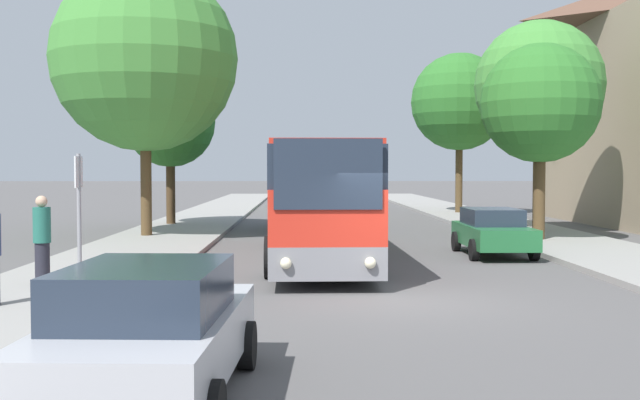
{
  "coord_description": "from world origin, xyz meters",
  "views": [
    {
      "loc": [
        -1.99,
        -14.6,
        2.57
      ],
      "look_at": [
        -1.28,
        14.48,
        1.38
      ],
      "focal_mm": 42.0,
      "sensor_mm": 36.0,
      "label": 1
    }
  ],
  "objects_px": {
    "pedestrian_waiting_near": "(42,240)",
    "tree_right_near": "(540,104)",
    "bus_front": "(317,199)",
    "tree_right_far": "(460,102)",
    "bus_rear": "(310,180)",
    "bus_middle": "(309,187)",
    "parked_car_left_curb": "(149,331)",
    "tree_left_far": "(145,59)",
    "parked_car_right_near": "(493,231)",
    "tree_left_near": "(170,122)",
    "bus_stop_sign": "(79,208)",
    "tree_right_mid": "(539,85)"
  },
  "relations": [
    {
      "from": "tree_left_far",
      "to": "tree_right_near",
      "type": "xyz_separation_m",
      "value": [
        13.97,
        -1.9,
        -1.76
      ]
    },
    {
      "from": "tree_left_far",
      "to": "tree_right_mid",
      "type": "xyz_separation_m",
      "value": [
        15.12,
        1.87,
        -0.7
      ]
    },
    {
      "from": "bus_middle",
      "to": "tree_right_near",
      "type": "height_order",
      "value": "tree_right_near"
    },
    {
      "from": "bus_front",
      "to": "pedestrian_waiting_near",
      "type": "bearing_deg",
      "value": -138.21
    },
    {
      "from": "bus_rear",
      "to": "bus_stop_sign",
      "type": "xyz_separation_m",
      "value": [
        -4.82,
        -35.01,
        -0.06
      ]
    },
    {
      "from": "pedestrian_waiting_near",
      "to": "tree_right_near",
      "type": "relative_size",
      "value": 0.28
    },
    {
      "from": "parked_car_left_curb",
      "to": "bus_rear",
      "type": "bearing_deg",
      "value": 89.79
    },
    {
      "from": "parked_car_right_near",
      "to": "bus_stop_sign",
      "type": "bearing_deg",
      "value": 38.34
    },
    {
      "from": "parked_car_left_curb",
      "to": "bus_front",
      "type": "bearing_deg",
      "value": 83.55
    },
    {
      "from": "parked_car_left_curb",
      "to": "tree_right_far",
      "type": "xyz_separation_m",
      "value": [
        10.59,
        33.86,
        5.57
      ]
    },
    {
      "from": "bus_middle",
      "to": "tree_right_mid",
      "type": "bearing_deg",
      "value": -27.47
    },
    {
      "from": "tree_left_near",
      "to": "tree_left_far",
      "type": "bearing_deg",
      "value": -88.79
    },
    {
      "from": "parked_car_right_near",
      "to": "tree_left_near",
      "type": "distance_m",
      "value": 16.67
    },
    {
      "from": "tree_right_near",
      "to": "tree_right_far",
      "type": "relative_size",
      "value": 0.76
    },
    {
      "from": "bus_stop_sign",
      "to": "bus_rear",
      "type": "bearing_deg",
      "value": 82.17
    },
    {
      "from": "bus_rear",
      "to": "tree_right_mid",
      "type": "relative_size",
      "value": 1.42
    },
    {
      "from": "bus_stop_sign",
      "to": "pedestrian_waiting_near",
      "type": "distance_m",
      "value": 1.93
    },
    {
      "from": "bus_rear",
      "to": "bus_middle",
      "type": "bearing_deg",
      "value": -89.69
    },
    {
      "from": "bus_rear",
      "to": "pedestrian_waiting_near",
      "type": "xyz_separation_m",
      "value": [
        -5.99,
        -33.66,
        -0.78
      ]
    },
    {
      "from": "bus_front",
      "to": "bus_stop_sign",
      "type": "height_order",
      "value": "bus_front"
    },
    {
      "from": "bus_front",
      "to": "tree_right_far",
      "type": "height_order",
      "value": "tree_right_far"
    },
    {
      "from": "pedestrian_waiting_near",
      "to": "tree_left_far",
      "type": "height_order",
      "value": "tree_left_far"
    },
    {
      "from": "tree_right_mid",
      "to": "bus_front",
      "type": "bearing_deg",
      "value": -136.94
    },
    {
      "from": "bus_front",
      "to": "tree_right_near",
      "type": "bearing_deg",
      "value": 29.6
    },
    {
      "from": "bus_front",
      "to": "bus_stop_sign",
      "type": "xyz_separation_m",
      "value": [
        -4.7,
        -6.77,
        0.11
      ]
    },
    {
      "from": "parked_car_left_curb",
      "to": "tree_left_far",
      "type": "bearing_deg",
      "value": 104.67
    },
    {
      "from": "tree_left_near",
      "to": "parked_car_right_near",
      "type": "bearing_deg",
      "value": -44.55
    },
    {
      "from": "tree_left_far",
      "to": "pedestrian_waiting_near",
      "type": "bearing_deg",
      "value": -88.6
    },
    {
      "from": "bus_middle",
      "to": "parked_car_right_near",
      "type": "distance_m",
      "value": 13.59
    },
    {
      "from": "bus_middle",
      "to": "bus_rear",
      "type": "xyz_separation_m",
      "value": [
        0.24,
        14.81,
        0.13
      ]
    },
    {
      "from": "bus_front",
      "to": "tree_right_near",
      "type": "distance_m",
      "value": 9.57
    },
    {
      "from": "tree_left_far",
      "to": "tree_right_mid",
      "type": "bearing_deg",
      "value": 7.05
    },
    {
      "from": "tree_left_near",
      "to": "tree_right_far",
      "type": "bearing_deg",
      "value": 30.23
    },
    {
      "from": "parked_car_right_near",
      "to": "tree_right_near",
      "type": "xyz_separation_m",
      "value": [
        2.54,
        3.6,
        4.1
      ]
    },
    {
      "from": "parked_car_left_curb",
      "to": "tree_right_near",
      "type": "xyz_separation_m",
      "value": [
        9.93,
        17.5,
        4.04
      ]
    },
    {
      "from": "bus_front",
      "to": "tree_right_far",
      "type": "distance_m",
      "value": 23.06
    },
    {
      "from": "tree_right_far",
      "to": "parked_car_left_curb",
      "type": "bearing_deg",
      "value": -107.36
    },
    {
      "from": "bus_front",
      "to": "bus_rear",
      "type": "relative_size",
      "value": 1.02
    },
    {
      "from": "tree_left_near",
      "to": "parked_car_left_curb",
      "type": "bearing_deg",
      "value": -80.65
    },
    {
      "from": "bus_front",
      "to": "bus_stop_sign",
      "type": "bearing_deg",
      "value": -125.67
    },
    {
      "from": "bus_front",
      "to": "pedestrian_waiting_near",
      "type": "distance_m",
      "value": 8.02
    },
    {
      "from": "bus_front",
      "to": "bus_rear",
      "type": "xyz_separation_m",
      "value": [
        0.12,
        28.24,
        0.16
      ]
    },
    {
      "from": "bus_front",
      "to": "tree_right_far",
      "type": "bearing_deg",
      "value": 67.12
    },
    {
      "from": "tree_left_near",
      "to": "tree_left_far",
      "type": "relative_size",
      "value": 0.66
    },
    {
      "from": "tree_right_far",
      "to": "bus_middle",
      "type": "bearing_deg",
      "value": -138.76
    },
    {
      "from": "bus_middle",
      "to": "tree_right_near",
      "type": "distance_m",
      "value": 12.26
    },
    {
      "from": "parked_car_right_near",
      "to": "tree_left_far",
      "type": "xyz_separation_m",
      "value": [
        -11.42,
        5.5,
        5.87
      ]
    },
    {
      "from": "bus_middle",
      "to": "tree_left_far",
      "type": "height_order",
      "value": "tree_left_far"
    },
    {
      "from": "bus_front",
      "to": "tree_right_mid",
      "type": "height_order",
      "value": "tree_right_mid"
    },
    {
      "from": "pedestrian_waiting_near",
      "to": "tree_right_near",
      "type": "distance_m",
      "value": 17.36
    }
  ]
}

